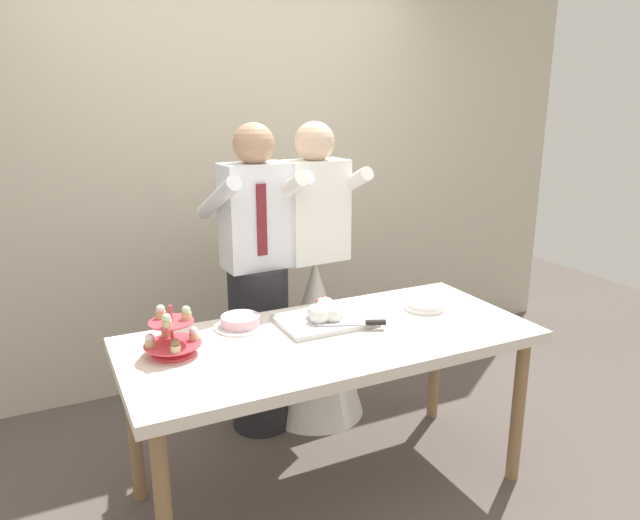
{
  "coord_description": "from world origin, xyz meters",
  "views": [
    {
      "loc": [
        -1.1,
        -2.13,
        1.78
      ],
      "look_at": [
        0.02,
        0.15,
        1.07
      ],
      "focal_mm": 33.15,
      "sensor_mm": 36.0,
      "label": 1
    }
  ],
  "objects_px": {
    "cupcake_stand": "(172,336)",
    "main_cake_tray": "(325,315)",
    "person_bride": "(315,317)",
    "dessert_table": "(331,350)",
    "plate_stack": "(425,305)",
    "person_groom": "(258,298)",
    "round_cake": "(240,322)"
  },
  "relations": [
    {
      "from": "cupcake_stand",
      "to": "round_cake",
      "type": "relative_size",
      "value": 0.96
    },
    {
      "from": "dessert_table",
      "to": "round_cake",
      "type": "distance_m",
      "value": 0.43
    },
    {
      "from": "dessert_table",
      "to": "person_bride",
      "type": "height_order",
      "value": "person_bride"
    },
    {
      "from": "main_cake_tray",
      "to": "plate_stack",
      "type": "distance_m",
      "value": 0.52
    },
    {
      "from": "cupcake_stand",
      "to": "person_bride",
      "type": "bearing_deg",
      "value": 32.3
    },
    {
      "from": "cupcake_stand",
      "to": "person_groom",
      "type": "relative_size",
      "value": 0.14
    },
    {
      "from": "main_cake_tray",
      "to": "person_bride",
      "type": "distance_m",
      "value": 0.62
    },
    {
      "from": "cupcake_stand",
      "to": "main_cake_tray",
      "type": "relative_size",
      "value": 0.54
    },
    {
      "from": "plate_stack",
      "to": "main_cake_tray",
      "type": "bearing_deg",
      "value": 174.88
    },
    {
      "from": "plate_stack",
      "to": "round_cake",
      "type": "distance_m",
      "value": 0.9
    },
    {
      "from": "dessert_table",
      "to": "plate_stack",
      "type": "bearing_deg",
      "value": 8.88
    },
    {
      "from": "main_cake_tray",
      "to": "person_bride",
      "type": "relative_size",
      "value": 0.26
    },
    {
      "from": "dessert_table",
      "to": "person_groom",
      "type": "height_order",
      "value": "person_groom"
    },
    {
      "from": "dessert_table",
      "to": "person_groom",
      "type": "bearing_deg",
      "value": 97.8
    },
    {
      "from": "dessert_table",
      "to": "person_groom",
      "type": "xyz_separation_m",
      "value": [
        -0.09,
        0.67,
        0.05
      ]
    },
    {
      "from": "dessert_table",
      "to": "plate_stack",
      "type": "distance_m",
      "value": 0.58
    },
    {
      "from": "dessert_table",
      "to": "main_cake_tray",
      "type": "relative_size",
      "value": 4.23
    },
    {
      "from": "person_bride",
      "to": "person_groom",
      "type": "bearing_deg",
      "value": -179.78
    },
    {
      "from": "dessert_table",
      "to": "cupcake_stand",
      "type": "distance_m",
      "value": 0.69
    },
    {
      "from": "plate_stack",
      "to": "person_bride",
      "type": "distance_m",
      "value": 0.7
    },
    {
      "from": "cupcake_stand",
      "to": "plate_stack",
      "type": "xyz_separation_m",
      "value": [
        1.23,
        -0.01,
        -0.06
      ]
    },
    {
      "from": "dessert_table",
      "to": "cupcake_stand",
      "type": "xyz_separation_m",
      "value": [
        -0.67,
        0.1,
        0.15
      ]
    },
    {
      "from": "main_cake_tray",
      "to": "dessert_table",
      "type": "bearing_deg",
      "value": -105.76
    },
    {
      "from": "plate_stack",
      "to": "cupcake_stand",
      "type": "bearing_deg",
      "value": 179.45
    },
    {
      "from": "person_groom",
      "to": "main_cake_tray",
      "type": "bearing_deg",
      "value": -76.43
    },
    {
      "from": "dessert_table",
      "to": "cupcake_stand",
      "type": "relative_size",
      "value": 7.83
    },
    {
      "from": "cupcake_stand",
      "to": "main_cake_tray",
      "type": "bearing_deg",
      "value": 2.84
    },
    {
      "from": "cupcake_stand",
      "to": "round_cake",
      "type": "distance_m",
      "value": 0.38
    },
    {
      "from": "person_groom",
      "to": "round_cake",
      "type": "bearing_deg",
      "value": -119.59
    },
    {
      "from": "cupcake_stand",
      "to": "main_cake_tray",
      "type": "xyz_separation_m",
      "value": [
        0.7,
        0.03,
        -0.04
      ]
    },
    {
      "from": "cupcake_stand",
      "to": "round_cake",
      "type": "xyz_separation_m",
      "value": [
        0.34,
        0.16,
        -0.05
      ]
    },
    {
      "from": "dessert_table",
      "to": "person_bride",
      "type": "xyz_separation_m",
      "value": [
        0.24,
        0.67,
        -0.12
      ]
    }
  ]
}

